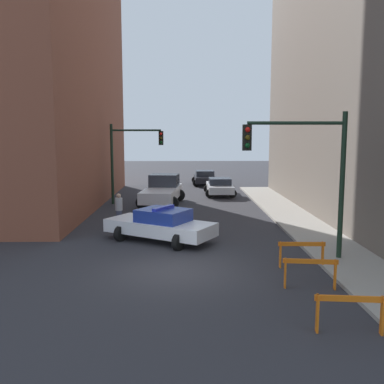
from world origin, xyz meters
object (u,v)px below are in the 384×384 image
(traffic_light_far, at_px, (129,152))
(pedestrian_crossing, at_px, (119,210))
(barrier_front, at_px, (350,308))
(parked_car_mid, at_px, (205,177))
(barrier_back, at_px, (302,250))
(police_car, at_px, (161,225))
(parked_car_near, at_px, (220,186))
(traffic_light_near, at_px, (310,163))
(barrier_mid, at_px, (310,268))
(white_truck, at_px, (162,191))

(traffic_light_far, xyz_separation_m, pedestrian_crossing, (0.39, -7.07, -2.54))
(barrier_front, bearing_deg, pedestrian_crossing, 121.18)
(traffic_light_far, bearing_deg, pedestrian_crossing, -86.87)
(pedestrian_crossing, distance_m, barrier_front, 13.53)
(parked_car_mid, relative_size, barrier_front, 2.71)
(parked_car_mid, distance_m, barrier_back, 24.48)
(traffic_light_far, xyz_separation_m, police_car, (2.61, -10.01, -2.67))
(parked_car_near, bearing_deg, traffic_light_near, -84.08)
(traffic_light_near, bearing_deg, barrier_back, -117.09)
(parked_car_near, bearing_deg, barrier_mid, -86.99)
(police_car, relative_size, pedestrian_crossing, 3.00)
(police_car, height_order, parked_car_near, police_car)
(white_truck, xyz_separation_m, barrier_back, (5.45, -13.54, -0.29))
(barrier_front, bearing_deg, traffic_light_far, 111.63)
(barrier_front, relative_size, barrier_mid, 1.00)
(police_car, relative_size, barrier_front, 3.12)
(pedestrian_crossing, relative_size, barrier_front, 1.04)
(pedestrian_crossing, bearing_deg, police_car, -94.58)
(traffic_light_far, distance_m, barrier_back, 15.97)
(police_car, bearing_deg, traffic_light_near, -87.06)
(traffic_light_near, distance_m, pedestrian_crossing, 10.01)
(police_car, bearing_deg, barrier_back, -95.45)
(traffic_light_near, distance_m, police_car, 6.78)
(traffic_light_far, relative_size, barrier_back, 3.25)
(traffic_light_near, height_order, parked_car_near, traffic_light_near)
(traffic_light_near, relative_size, parked_car_near, 1.21)
(pedestrian_crossing, bearing_deg, parked_car_near, 20.29)
(barrier_mid, bearing_deg, police_car, 129.33)
(pedestrian_crossing, bearing_deg, barrier_mid, -93.05)
(police_car, height_order, barrier_front, police_car)
(police_car, bearing_deg, barrier_front, -119.63)
(white_truck, height_order, parked_car_near, white_truck)
(police_car, relative_size, white_truck, 0.89)
(parked_car_near, bearing_deg, barrier_front, -87.22)
(barrier_front, relative_size, barrier_back, 1.00)
(parked_car_near, bearing_deg, barrier_back, -85.69)
(barrier_back, bearing_deg, parked_car_mid, 95.12)
(traffic_light_near, height_order, pedestrian_crossing, traffic_light_near)
(parked_car_near, height_order, pedestrian_crossing, pedestrian_crossing)
(traffic_light_far, relative_size, barrier_mid, 3.26)
(traffic_light_far, bearing_deg, traffic_light_near, -58.20)
(traffic_light_near, bearing_deg, pedestrian_crossing, 142.43)
(parked_car_near, height_order, parked_car_mid, same)
(white_truck, relative_size, barrier_back, 3.49)
(traffic_light_far, bearing_deg, barrier_front, -68.37)
(traffic_light_far, bearing_deg, barrier_mid, -65.09)
(traffic_light_near, relative_size, police_car, 1.05)
(traffic_light_far, height_order, white_truck, traffic_light_far)
(parked_car_near, distance_m, pedestrian_crossing, 12.45)
(barrier_front, bearing_deg, traffic_light_near, 83.59)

